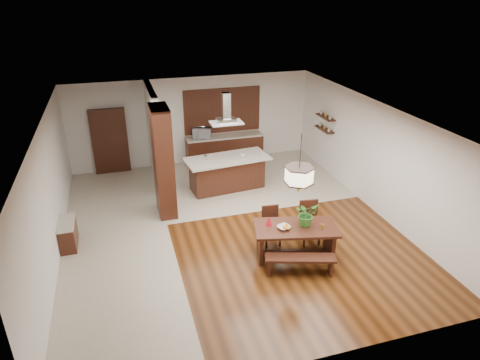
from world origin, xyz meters
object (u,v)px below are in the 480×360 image
object	(u,v)px
dining_chair_right	(310,223)
range_hood	(226,108)
kitchen_island	(227,173)
dining_bench	(300,265)
dining_chair_left	(272,226)
foliage_plant	(306,214)
dining_table	(295,234)
fruit_bowl	(284,227)
pendant_lantern	(300,164)
island_cup	(242,156)
hallway_console	(68,234)
microwave	(202,133)

from	to	relation	value
dining_chair_right	range_hood	size ratio (longest dim) A/B	1.13
kitchen_island	dining_bench	bearing A→B (deg)	-91.14
dining_chair_right	kitchen_island	xyz separation A→B (m)	(-1.12, 3.36, 0.01)
dining_chair_left	foliage_plant	world-z (taller)	foliage_plant
dining_table	fruit_bowl	distance (m)	0.37
pendant_lantern	kitchen_island	bearing A→B (deg)	98.21
dining_chair_left	pendant_lantern	size ratio (longest dim) A/B	0.70
range_hood	pendant_lantern	bearing A→B (deg)	-81.80
kitchen_island	foliage_plant	bearing A→B (deg)	-84.59
dining_table	island_cup	xyz separation A→B (m)	(-0.11, 3.68, 0.50)
pendant_lantern	fruit_bowl	size ratio (longest dim) A/B	4.88
hallway_console	dining_bench	distance (m)	5.37
fruit_bowl	range_hood	size ratio (longest dim) A/B	0.30
dining_chair_left	dining_chair_right	distance (m)	0.91
pendant_lantern	foliage_plant	bearing A→B (deg)	2.92
hallway_console	dining_table	distance (m)	5.24
dining_bench	kitchen_island	world-z (taller)	kitchen_island
kitchen_island	range_hood	bearing A→B (deg)	83.73
dining_chair_left	fruit_bowl	world-z (taller)	dining_chair_left
dining_bench	dining_chair_left	xyz separation A→B (m)	(-0.17, 1.28, 0.25)
foliage_plant	kitchen_island	distance (m)	3.90
hallway_console	range_hood	size ratio (longest dim) A/B	0.98
dining_bench	pendant_lantern	distance (m)	2.14
foliage_plant	fruit_bowl	size ratio (longest dim) A/B	2.03
dining_chair_left	foliage_plant	size ratio (longest dim) A/B	1.67
dining_chair_right	island_cup	bearing A→B (deg)	109.40
dining_chair_left	kitchen_island	xyz separation A→B (m)	(-0.23, 3.16, 0.06)
dining_chair_right	microwave	distance (m)	5.62
hallway_console	microwave	size ratio (longest dim) A/B	1.47
fruit_bowl	range_hood	distance (m)	4.17
foliage_plant	island_cup	bearing A→B (deg)	95.39
range_hood	foliage_plant	bearing A→B (deg)	-78.33
dining_chair_left	dining_chair_right	xyz separation A→B (m)	(0.88, -0.21, 0.05)
hallway_console	foliage_plant	size ratio (longest dim) A/B	1.61
dining_table	range_hood	bearing A→B (deg)	98.20
hallway_console	dining_bench	bearing A→B (deg)	-27.86
fruit_bowl	foliage_plant	bearing A→B (deg)	1.78
kitchen_island	island_cup	bearing A→B (deg)	-21.28
dining_chair_left	pendant_lantern	distance (m)	1.93
hallway_console	microwave	world-z (taller)	microwave
hallway_console	microwave	distance (m)	5.72
pendant_lantern	foliage_plant	size ratio (longest dim) A/B	2.40
dining_bench	hallway_console	bearing A→B (deg)	152.14
dining_bench	kitchen_island	size ratio (longest dim) A/B	0.58
pendant_lantern	kitchen_island	xyz separation A→B (m)	(-0.55, 3.80, -1.73)
dining_table	dining_chair_right	bearing A→B (deg)	37.50
hallway_console	microwave	bearing A→B (deg)	44.49
foliage_plant	range_hood	bearing A→B (deg)	101.67
dining_chair_right	pendant_lantern	world-z (taller)	pendant_lantern
pendant_lantern	island_cup	xyz separation A→B (m)	(-0.11, 3.68, -1.19)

